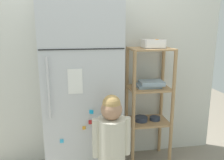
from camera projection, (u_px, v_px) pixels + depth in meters
The scene contains 5 objects.
kitchen_wall_back at pixel (100, 58), 2.49m from camera, with size 2.68×0.03×2.29m, color silver.
refrigerator at pixel (82, 89), 2.22m from camera, with size 0.70×0.59×1.79m.
child_standing at pixel (111, 140), 1.87m from camera, with size 0.31×0.23×0.96m.
pantry_shelf_unit at pixel (149, 96), 2.47m from camera, with size 0.45×0.34×1.26m.
fruit_bin at pixel (155, 44), 2.33m from camera, with size 0.21×0.18×0.09m.
Camera 1 is at (-0.28, -2.14, 1.49)m, focal length 37.20 mm.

